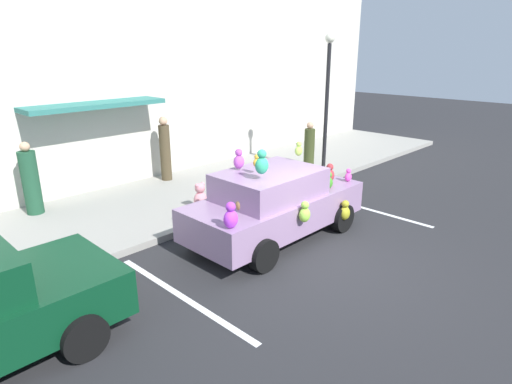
# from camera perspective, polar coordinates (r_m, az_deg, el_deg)

# --- Properties ---
(ground_plane) EXTENTS (60.00, 60.00, 0.00)m
(ground_plane) POSITION_cam_1_polar(r_m,az_deg,el_deg) (8.60, 9.18, -9.09)
(ground_plane) COLOR #262628
(sidewalk) EXTENTS (24.00, 4.00, 0.15)m
(sidewalk) POSITION_cam_1_polar(r_m,az_deg,el_deg) (11.88, -10.79, -0.85)
(sidewalk) COLOR gray
(sidewalk) RESTS_ON ground
(storefront_building) EXTENTS (24.00, 1.25, 6.40)m
(storefront_building) POSITION_cam_1_polar(r_m,az_deg,el_deg) (13.07, -17.31, 14.41)
(storefront_building) COLOR beige
(storefront_building) RESTS_ON ground
(parking_stripe_front) EXTENTS (0.12, 3.60, 0.01)m
(parking_stripe_front) POSITION_cam_1_polar(r_m,az_deg,el_deg) (11.52, 14.19, -2.10)
(parking_stripe_front) COLOR silver
(parking_stripe_front) RESTS_ON ground
(parking_stripe_rear) EXTENTS (0.12, 3.60, 0.01)m
(parking_stripe_rear) POSITION_cam_1_polar(r_m,az_deg,el_deg) (7.52, -9.79, -13.42)
(parking_stripe_rear) COLOR silver
(parking_stripe_rear) RESTS_ON ground
(plush_covered_car) EXTENTS (4.15, 2.03, 2.14)m
(plush_covered_car) POSITION_cam_1_polar(r_m,az_deg,el_deg) (9.20, 2.49, -1.51)
(plush_covered_car) COLOR gray
(plush_covered_car) RESTS_ON ground
(teddy_bear_on_sidewalk) EXTENTS (0.35, 0.29, 0.68)m
(teddy_bear_on_sidewalk) POSITION_cam_1_polar(r_m,az_deg,el_deg) (10.71, -7.37, -0.64)
(teddy_bear_on_sidewalk) COLOR pink
(teddy_bear_on_sidewalk) RESTS_ON sidewalk
(street_lamp_post) EXTENTS (0.28, 0.28, 4.20)m
(street_lamp_post) POSITION_cam_1_polar(r_m,az_deg,el_deg) (13.58, 9.39, 13.01)
(street_lamp_post) COLOR black
(street_lamp_post) RESTS_ON sidewalk
(pedestrian_near_shopfront) EXTENTS (0.32, 0.32, 1.91)m
(pedestrian_near_shopfront) POSITION_cam_1_polar(r_m,az_deg,el_deg) (13.15, -11.92, 5.44)
(pedestrian_near_shopfront) COLOR #483C27
(pedestrian_near_shopfront) RESTS_ON sidewalk
(pedestrian_walking_past) EXTENTS (0.33, 0.33, 1.64)m
(pedestrian_walking_past) POSITION_cam_1_polar(r_m,az_deg,el_deg) (13.65, 7.03, 5.53)
(pedestrian_walking_past) COLOR #39421F
(pedestrian_walking_past) RESTS_ON sidewalk
(pedestrian_by_lamp) EXTENTS (0.39, 0.39, 1.75)m
(pedestrian_by_lamp) POSITION_cam_1_polar(r_m,az_deg,el_deg) (11.51, -27.62, 1.27)
(pedestrian_by_lamp) COLOR #1D4931
(pedestrian_by_lamp) RESTS_ON sidewalk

